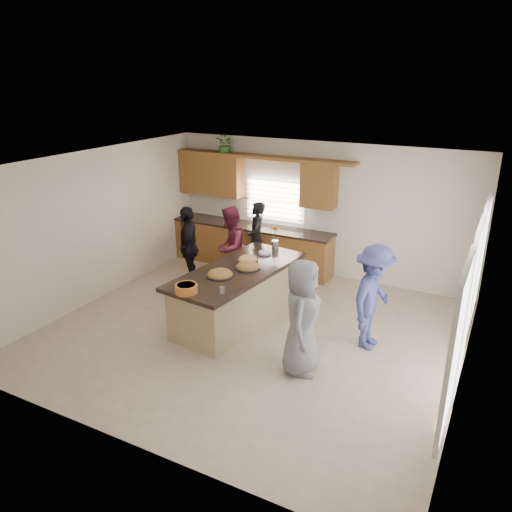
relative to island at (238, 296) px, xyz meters
The scene contains 18 objects.
floor 0.69m from the island, 35.97° to the right, with size 6.50×6.50×0.00m, color beige.
room_shell 1.54m from the island, 35.97° to the right, with size 6.52×6.02×2.81m.
back_cabinetry 2.68m from the island, 113.28° to the left, with size 4.08×0.66×2.46m.
right_wall_glazing 3.78m from the island, ahead, with size 0.06×4.00×2.25m.
island is the anchor object (origin of this frame).
platter_front 0.67m from the island, 102.86° to the right, with size 0.46×0.46×0.19m.
platter_mid 0.55m from the island, 36.25° to the left, with size 0.44×0.44×0.18m.
platter_back 0.67m from the island, 93.65° to the left, with size 0.38×0.38×0.15m.
salad_bowl 1.34m from the island, 99.99° to the right, with size 0.34×0.34×0.13m.
clear_cup 1.13m from the island, 73.82° to the right, with size 0.08×0.08×0.10m, color white.
plate_stack 1.02m from the island, 84.82° to the left, with size 0.23×0.23×0.04m, color #BD8ECF.
flower_vase 1.43m from the island, 84.35° to the left, with size 0.14×0.14×0.43m.
potted_plant 3.73m from the island, 123.87° to the left, with size 0.41×0.36×0.46m, color #3A7E32.
woman_left_back 2.21m from the island, 108.93° to the left, with size 0.57×0.38×1.57m, color black.
woman_left_mid 1.52m from the island, 125.21° to the left, with size 0.80×0.63×1.66m, color maroon.
woman_left_front 1.84m from the island, 151.88° to the left, with size 0.97×0.40×1.66m, color black.
woman_right_back 2.33m from the island, ahead, with size 1.09×0.62×1.68m, color #383E7C.
woman_right_front 1.90m from the island, 31.37° to the right, with size 0.84×0.54×1.71m, color slate.
Camera 1 is at (3.47, -6.50, 4.07)m, focal length 35.00 mm.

